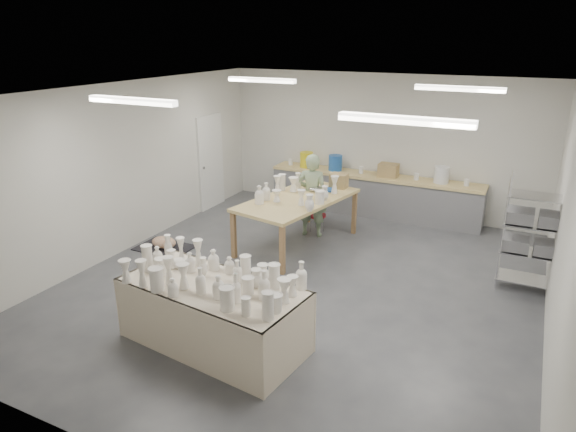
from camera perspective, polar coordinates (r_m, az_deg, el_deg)
The scene contains 9 objects.
room at distance 7.69m, azimuth 1.32°, elevation 6.74°, with size 8.00×8.02×3.00m.
back_counter at distance 11.33m, azimuth 9.40°, elevation 2.51°, with size 4.60×0.60×1.24m.
wire_shelf at distance 8.61m, azimuth 25.64°, elevation -1.74°, with size 0.88×0.48×1.80m.
drying_table at distance 6.65m, azimuth -8.25°, elevation -10.48°, with size 2.47×1.39×1.20m.
work_table at distance 9.46m, azimuth 1.42°, elevation 2.10°, with size 1.68×2.64×1.26m.
rug at distance 9.83m, azimuth -13.57°, elevation -3.44°, with size 1.00×0.70×0.02m, color black.
cat at distance 9.76m, azimuth -13.58°, elevation -2.87°, with size 0.58×0.51×0.21m.
potter at distance 9.92m, azimuth 2.68°, elevation 2.31°, with size 0.60×0.39×1.64m, color #8BA37E.
red_stool at distance 10.32m, azimuth 3.23°, elevation 0.00°, with size 0.38×0.38×0.34m.
Camera 1 is at (3.04, -6.72, 3.77)m, focal length 32.00 mm.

